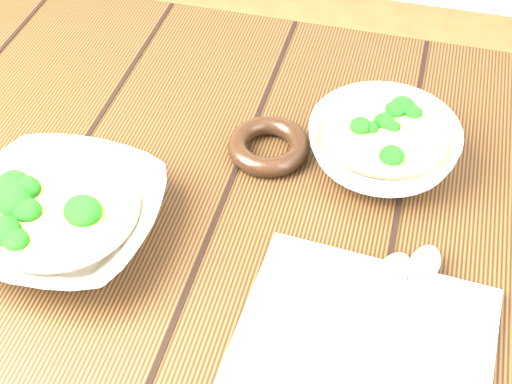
{
  "coord_description": "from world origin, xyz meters",
  "views": [
    {
      "loc": [
        0.16,
        -0.53,
        1.36
      ],
      "look_at": [
        0.03,
        -0.01,
        0.8
      ],
      "focal_mm": 50.0,
      "sensor_mm": 36.0,
      "label": 1
    }
  ],
  "objects_px": {
    "soup_bowl_front": "(63,217)",
    "trivet": "(269,146)",
    "table": "(239,273)",
    "napkin": "(364,341)",
    "soup_bowl_back": "(383,145)"
  },
  "relations": [
    {
      "from": "table",
      "to": "napkin",
      "type": "relative_size",
      "value": 4.91
    },
    {
      "from": "table",
      "to": "soup_bowl_back",
      "type": "height_order",
      "value": "soup_bowl_back"
    },
    {
      "from": "table",
      "to": "soup_bowl_front",
      "type": "xyz_separation_m",
      "value": [
        -0.17,
        -0.08,
        0.15
      ]
    },
    {
      "from": "soup_bowl_back",
      "to": "napkin",
      "type": "bearing_deg",
      "value": -85.37
    },
    {
      "from": "soup_bowl_front",
      "to": "soup_bowl_back",
      "type": "relative_size",
      "value": 1.16
    },
    {
      "from": "soup_bowl_back",
      "to": "trivet",
      "type": "distance_m",
      "value": 0.14
    },
    {
      "from": "table",
      "to": "trivet",
      "type": "relative_size",
      "value": 11.81
    },
    {
      "from": "table",
      "to": "napkin",
      "type": "bearing_deg",
      "value": -39.38
    },
    {
      "from": "table",
      "to": "soup_bowl_back",
      "type": "relative_size",
      "value": 6.42
    },
    {
      "from": "table",
      "to": "trivet",
      "type": "bearing_deg",
      "value": 83.63
    },
    {
      "from": "soup_bowl_front",
      "to": "trivet",
      "type": "distance_m",
      "value": 0.26
    },
    {
      "from": "soup_bowl_front",
      "to": "napkin",
      "type": "xyz_separation_m",
      "value": [
        0.34,
        -0.06,
        -0.02
      ]
    },
    {
      "from": "soup_bowl_front",
      "to": "soup_bowl_back",
      "type": "xyz_separation_m",
      "value": [
        0.32,
        0.2,
        0.0
      ]
    },
    {
      "from": "soup_bowl_front",
      "to": "trivet",
      "type": "relative_size",
      "value": 2.13
    },
    {
      "from": "napkin",
      "to": "trivet",
      "type": "bearing_deg",
      "value": 126.56
    }
  ]
}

